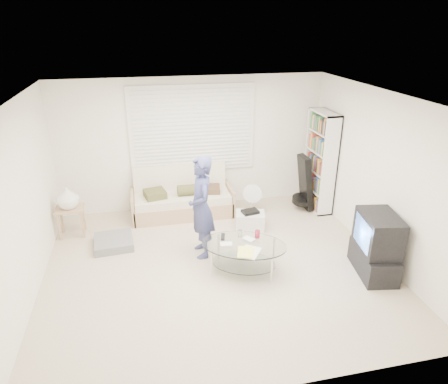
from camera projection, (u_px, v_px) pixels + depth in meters
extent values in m
plane|color=tan|center=(217.00, 266.00, 6.00)|extent=(5.00, 5.00, 0.00)
cube|color=white|center=(193.00, 144.00, 7.52)|extent=(5.00, 0.02, 2.50)
cube|color=white|center=(266.00, 289.00, 3.48)|extent=(5.00, 0.02, 2.50)
cube|color=white|center=(21.00, 207.00, 5.01)|extent=(0.02, 4.50, 2.50)
cube|color=white|center=(379.00, 176.00, 5.99)|extent=(0.02, 4.50, 2.50)
cube|color=white|center=(215.00, 99.00, 5.00)|extent=(5.00, 4.50, 0.02)
cube|color=white|center=(193.00, 129.00, 7.37)|extent=(2.32, 0.06, 1.62)
cube|color=black|center=(193.00, 129.00, 7.36)|extent=(2.20, 0.01, 1.50)
cube|color=silver|center=(193.00, 130.00, 7.34)|extent=(2.16, 0.04, 1.50)
cube|color=silver|center=(193.00, 129.00, 7.35)|extent=(2.32, 0.08, 1.62)
cube|color=tan|center=(183.00, 208.00, 7.53)|extent=(1.82, 0.73, 0.29)
cube|color=beige|center=(182.00, 198.00, 7.42)|extent=(1.74, 0.67, 0.15)
cube|color=beige|center=(180.00, 178.00, 7.59)|extent=(1.74, 0.20, 0.56)
cube|color=tan|center=(133.00, 207.00, 7.30)|extent=(0.05, 0.73, 0.51)
cube|color=tan|center=(230.00, 198.00, 7.66)|extent=(0.05, 0.73, 0.51)
cube|color=#484C25|center=(155.00, 194.00, 7.24)|extent=(0.43, 0.43, 0.13)
cylinder|color=#484C25|center=(190.00, 190.00, 7.32)|extent=(0.45, 0.20, 0.20)
cube|color=#4F3827|center=(211.00, 189.00, 7.48)|extent=(0.38, 0.38, 0.11)
cube|color=slate|center=(114.00, 242.00, 6.52)|extent=(0.65, 0.65, 0.14)
cube|color=tan|center=(70.00, 209.00, 6.68)|extent=(0.45, 0.36, 0.04)
cube|color=tan|center=(59.00, 227.00, 6.63)|extent=(0.04, 0.04, 0.49)
cube|color=tan|center=(82.00, 225.00, 6.70)|extent=(0.04, 0.04, 0.49)
cube|color=tan|center=(62.00, 220.00, 6.87)|extent=(0.04, 0.04, 0.49)
cube|color=tan|center=(84.00, 217.00, 6.94)|extent=(0.04, 0.04, 0.49)
imported|color=white|center=(68.00, 197.00, 6.60)|extent=(0.36, 0.36, 0.38)
cube|color=white|center=(321.00, 162.00, 7.52)|extent=(0.30, 0.80, 1.89)
cube|color=black|center=(305.00, 183.00, 7.58)|extent=(0.28, 0.39, 1.07)
cylinder|color=black|center=(302.00, 200.00, 7.72)|extent=(0.39, 0.40, 0.16)
cylinder|color=white|center=(251.00, 212.00, 7.64)|extent=(0.24, 0.24, 0.03)
cylinder|color=white|center=(251.00, 205.00, 7.58)|extent=(0.03, 0.03, 0.31)
cylinder|color=white|center=(252.00, 193.00, 7.48)|extent=(0.37, 0.23, 0.36)
cylinder|color=white|center=(252.00, 193.00, 7.48)|extent=(0.11, 0.09, 0.09)
cube|color=white|center=(250.00, 221.00, 7.04)|extent=(0.57, 0.47, 0.30)
cube|color=black|center=(250.00, 212.00, 6.97)|extent=(0.31, 0.25, 0.05)
cube|color=black|center=(374.00, 261.00, 5.79)|extent=(0.59, 0.92, 0.38)
cube|color=black|center=(378.00, 233.00, 5.60)|extent=(0.59, 0.78, 0.55)
cube|color=#67A2F2|center=(363.00, 233.00, 5.59)|extent=(0.11, 0.54, 0.42)
ellipsoid|color=silver|center=(244.00, 245.00, 5.72)|extent=(1.43, 1.19, 0.02)
ellipsoid|color=silver|center=(244.00, 263.00, 5.84)|extent=(1.09, 0.91, 0.01)
cylinder|color=silver|center=(212.00, 265.00, 5.66)|extent=(0.03, 0.03, 0.43)
cylinder|color=silver|center=(271.00, 271.00, 5.52)|extent=(0.03, 0.03, 0.43)
cylinder|color=silver|center=(219.00, 247.00, 6.10)|extent=(0.03, 0.03, 0.43)
cylinder|color=silver|center=(274.00, 253.00, 5.96)|extent=(0.03, 0.03, 0.43)
cube|color=white|center=(226.00, 245.00, 5.67)|extent=(0.18, 0.13, 0.04)
cube|color=white|center=(249.00, 240.00, 5.80)|extent=(0.19, 0.20, 0.04)
cylinder|color=silver|center=(240.00, 234.00, 5.89)|extent=(0.07, 0.07, 0.11)
cylinder|color=#CE2D52|center=(257.00, 234.00, 5.86)|extent=(0.07, 0.07, 0.12)
cube|color=black|center=(223.00, 237.00, 5.88)|extent=(0.10, 0.20, 0.02)
cube|color=white|center=(250.00, 252.00, 5.51)|extent=(0.39, 0.41, 0.01)
cube|color=#EDF064|center=(246.00, 252.00, 5.50)|extent=(0.30, 0.35, 0.01)
imported|color=#384570|center=(201.00, 208.00, 6.02)|extent=(0.42, 0.61, 1.61)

